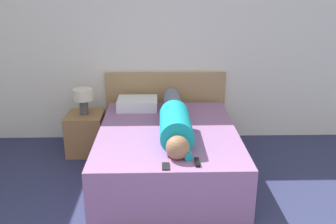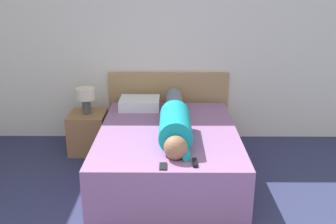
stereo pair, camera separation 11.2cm
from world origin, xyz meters
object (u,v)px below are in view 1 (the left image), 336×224
Objects in this scene: person_lying at (175,120)px; tv_remote at (197,162)px; cell_phone at (166,166)px; nightstand at (86,133)px; bed at (168,153)px; pillow_near_headboard at (137,104)px; table_lamp at (83,97)px.

tv_remote is (0.16, -0.72, -0.12)m from person_lying.
nightstand is at bearing 122.71° from cell_phone.
cell_phone reaches higher than bed.
person_lying is at bearing -61.72° from pillow_near_headboard.
bed is at bearing 133.74° from person_lying.
bed is 14.69× the size of cell_phone.
table_lamp is at bearing -174.24° from pillow_near_headboard.
person_lying is at bearing 81.97° from cell_phone.
pillow_near_headboard is 1.63m from tv_remote.
person_lying reaches higher than nightstand.
pillow_near_headboard is 3.76× the size of cell_phone.
pillow_near_headboard is (-0.36, 0.72, 0.34)m from bed.
pillow_near_headboard is (-0.43, 0.80, -0.07)m from person_lying.
nightstand is 3.87× the size of cell_phone.
cell_phone is (-0.04, -0.85, 0.28)m from bed.
nightstand is 1.58× the size of table_lamp.
table_lamp reaches higher than bed.
person_lying is at bearing 102.79° from tv_remote.
cell_phone is at bearing -98.03° from person_lying.
table_lamp is at bearing 180.00° from nightstand.
pillow_near_headboard reaches higher than cell_phone.
tv_remote is at bearing -77.21° from person_lying.
cell_phone is at bearing -78.54° from pillow_near_headboard.
pillow_near_headboard is at bearing 118.28° from person_lying.
table_lamp is at bearing 145.85° from person_lying.
nightstand is 0.29× the size of person_lying.
tv_remote is (1.24, -1.45, 0.31)m from nightstand.
cell_phone is (0.97, -1.51, 0.30)m from nightstand.
nightstand is at bearing 130.57° from tv_remote.
person_lying reaches higher than cell_phone.
person_lying reaches higher than tv_remote.
nightstand is 0.47m from table_lamp.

